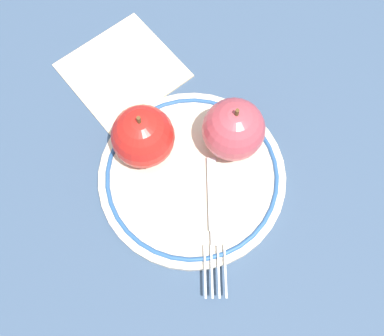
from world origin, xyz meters
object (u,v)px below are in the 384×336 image
(plate, at_px, (192,175))
(napkin_folded, at_px, (123,70))
(apple_second_whole, at_px, (143,137))
(apple_red_whole, at_px, (233,130))
(fork, at_px, (213,220))

(plate, distance_m, napkin_folded, 0.19)
(plate, relative_size, apple_second_whole, 2.74)
(plate, height_order, apple_red_whole, apple_red_whole)
(apple_red_whole, relative_size, fork, 0.62)
(apple_second_whole, distance_m, fork, 0.13)
(fork, bearing_deg, napkin_folded, -151.58)
(fork, xyz_separation_m, napkin_folded, (-0.06, -0.25, -0.01))
(apple_red_whole, xyz_separation_m, fork, (0.09, 0.06, -0.04))
(plate, bearing_deg, fork, 70.12)
(fork, relative_size, napkin_folded, 0.96)
(plate, xyz_separation_m, apple_red_whole, (-0.07, 0.00, 0.05))
(apple_red_whole, distance_m, apple_second_whole, 0.11)
(apple_red_whole, xyz_separation_m, napkin_folded, (0.03, -0.19, -0.05))
(plate, xyz_separation_m, apple_second_whole, (0.02, -0.07, 0.05))
(apple_red_whole, bearing_deg, fork, 33.55)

